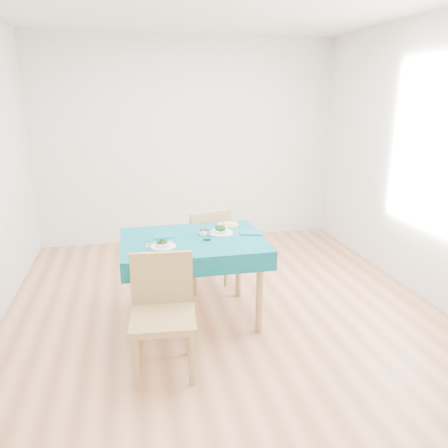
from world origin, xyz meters
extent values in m
cube|color=#A06442|center=(0.00, 0.00, -0.01)|extent=(4.00, 4.50, 0.02)
cube|color=silver|center=(0.00, 2.25, 1.35)|extent=(4.00, 0.02, 2.70)
cube|color=silver|center=(0.00, -2.25, 1.35)|extent=(4.00, 0.02, 2.70)
cube|color=silver|center=(2.00, 0.00, 1.35)|extent=(0.02, 4.50, 2.70)
cube|color=#085460|center=(-0.29, -0.08, 0.38)|extent=(1.21, 0.92, 0.76)
cube|color=#987947|center=(-0.62, -0.82, 0.57)|extent=(0.50, 0.54, 1.14)
cube|color=#987947|center=(-0.11, 0.65, 0.57)|extent=(0.60, 0.62, 1.14)
cube|color=silver|center=(-0.68, -0.15, 0.76)|extent=(0.05, 0.17, 0.00)
cube|color=silver|center=(-0.48, -0.17, 0.76)|extent=(0.02, 0.22, 0.00)
cube|color=silver|center=(-0.18, 0.07, 0.76)|extent=(0.08, 0.20, 0.00)
cube|color=silver|center=(0.11, -0.02, 0.76)|extent=(0.11, 0.18, 0.00)
cube|color=#0C5E6A|center=(-0.54, 0.03, 0.76)|extent=(0.19, 0.14, 0.01)
cube|color=#0C5E6A|center=(0.24, -0.03, 0.76)|extent=(0.24, 0.19, 0.01)
cylinder|color=white|center=(-0.20, 0.01, 0.80)|extent=(0.07, 0.07, 0.09)
cylinder|color=white|center=(-0.18, -0.13, 0.80)|extent=(0.07, 0.07, 0.09)
cylinder|color=#B3C560|center=(0.09, 0.26, 0.76)|extent=(0.20, 0.20, 0.01)
cube|color=beige|center=(0.09, 0.26, 0.78)|extent=(0.10, 0.10, 0.01)
camera|label=1|loc=(-0.79, -3.62, 1.94)|focal=35.00mm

